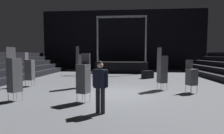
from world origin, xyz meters
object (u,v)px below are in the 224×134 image
(chair_stack_front_left, at_px, (192,76))
(chair_stack_front_right, at_px, (30,69))
(stage_riser, at_px, (121,66))
(chair_stack_rear_left, at_px, (14,74))
(chair_stack_mid_right, at_px, (81,67))
(chair_stack_mid_centre, at_px, (83,78))
(chair_stack_mid_left, at_px, (162,69))
(man_with_tie, at_px, (100,84))
(equipment_road_case, at_px, (148,74))

(chair_stack_front_left, relative_size, chair_stack_front_right, 0.80)
(stage_riser, height_order, chair_stack_rear_left, stage_riser)
(chair_stack_mid_right, relative_size, chair_stack_mid_centre, 1.21)
(chair_stack_front_left, distance_m, chair_stack_mid_centre, 5.64)
(chair_stack_mid_left, relative_size, chair_stack_rear_left, 1.04)
(man_with_tie, relative_size, equipment_road_case, 1.97)
(chair_stack_mid_left, xyz_separation_m, equipment_road_case, (-0.21, 4.94, -0.88))
(man_with_tie, height_order, chair_stack_front_left, man_with_tie)
(chair_stack_mid_right, bearing_deg, chair_stack_rear_left, -67.53)
(chair_stack_front_right, bearing_deg, man_with_tie, 46.28)
(stage_riser, height_order, chair_stack_front_left, stage_riser)
(chair_stack_mid_left, bearing_deg, chair_stack_mid_centre, -71.71)
(chair_stack_mid_centre, xyz_separation_m, equipment_road_case, (3.56, 7.89, -0.71))
(chair_stack_mid_left, bearing_deg, stage_riser, 175.17)
(chair_stack_mid_centre, height_order, chair_stack_rear_left, chair_stack_rear_left)
(chair_stack_front_left, height_order, equipment_road_case, chair_stack_front_left)
(chair_stack_front_right, bearing_deg, equipment_road_case, 118.28)
(chair_stack_front_right, bearing_deg, chair_stack_mid_right, 85.32)
(equipment_road_case, bearing_deg, chair_stack_mid_left, -87.57)
(chair_stack_mid_left, xyz_separation_m, chair_stack_rear_left, (-6.74, -2.98, -0.04))
(chair_stack_mid_centre, height_order, equipment_road_case, chair_stack_mid_centre)
(stage_riser, bearing_deg, equipment_road_case, -63.32)
(stage_riser, xyz_separation_m, chair_stack_front_left, (3.94, -10.27, 0.15))
(stage_riser, xyz_separation_m, equipment_road_case, (2.35, -4.69, -0.39))
(stage_riser, bearing_deg, chair_stack_rear_left, -108.32)
(chair_stack_mid_left, height_order, equipment_road_case, chair_stack_mid_left)
(chair_stack_mid_centre, bearing_deg, chair_stack_rear_left, 20.27)
(man_with_tie, height_order, chair_stack_mid_centre, chair_stack_mid_centre)
(stage_riser, relative_size, chair_stack_rear_left, 2.64)
(chair_stack_mid_right, height_order, chair_stack_mid_centre, chair_stack_mid_right)
(man_with_tie, xyz_separation_m, equipment_road_case, (2.67, 9.18, -0.69))
(chair_stack_front_right, xyz_separation_m, chair_stack_mid_right, (3.30, -0.17, 0.17))
(chair_stack_front_right, xyz_separation_m, chair_stack_rear_left, (1.30, -3.41, 0.08))
(chair_stack_front_left, height_order, chair_stack_mid_left, chair_stack_mid_left)
(chair_stack_mid_centre, bearing_deg, chair_stack_front_left, -136.31)
(chair_stack_mid_left, xyz_separation_m, chair_stack_mid_right, (-4.74, 0.26, 0.04))
(chair_stack_front_left, bearing_deg, chair_stack_front_right, -27.05)
(man_with_tie, relative_size, chair_stack_mid_right, 0.72)
(chair_stack_mid_left, distance_m, equipment_road_case, 5.02)
(chair_stack_mid_left, height_order, chair_stack_mid_centre, chair_stack_mid_left)
(chair_stack_front_left, bearing_deg, equipment_road_case, -94.71)
(chair_stack_front_right, bearing_deg, chair_stack_rear_left, 19.26)
(man_with_tie, distance_m, chair_stack_front_right, 6.96)
(chair_stack_front_left, distance_m, chair_stack_mid_right, 6.19)
(stage_riser, distance_m, chair_stack_rear_left, 13.29)
(chair_stack_mid_right, xyz_separation_m, chair_stack_rear_left, (-2.00, -3.24, -0.08))
(man_with_tie, height_order, chair_stack_front_right, chair_stack_front_right)
(chair_stack_mid_centre, distance_m, equipment_road_case, 8.68)
(chair_stack_front_left, relative_size, chair_stack_mid_centre, 0.83)
(chair_stack_front_right, distance_m, equipment_road_case, 9.07)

